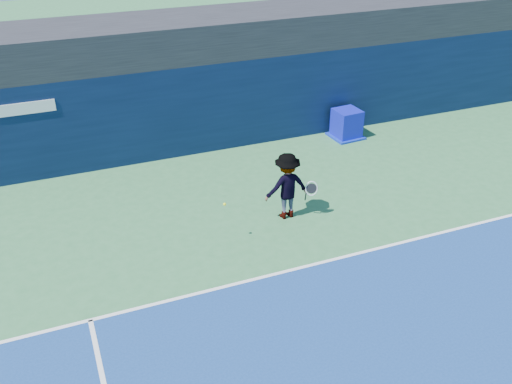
% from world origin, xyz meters
% --- Properties ---
extents(ground, '(80.00, 80.00, 0.00)m').
position_xyz_m(ground, '(0.00, 0.00, 0.00)').
color(ground, '#327140').
rests_on(ground, ground).
extents(baseline, '(24.00, 0.10, 0.01)m').
position_xyz_m(baseline, '(0.00, 3.00, 0.01)').
color(baseline, white).
rests_on(baseline, ground).
extents(stadium_band, '(36.00, 3.00, 1.20)m').
position_xyz_m(stadium_band, '(0.00, 11.50, 3.60)').
color(stadium_band, black).
rests_on(stadium_band, back_wall_assembly).
extents(back_wall_assembly, '(36.00, 1.03, 3.00)m').
position_xyz_m(back_wall_assembly, '(-0.00, 10.50, 1.50)').
color(back_wall_assembly, '#091633').
rests_on(back_wall_assembly, ground).
extents(equipment_cart, '(1.15, 1.15, 1.02)m').
position_xyz_m(equipment_cart, '(4.78, 9.38, 0.47)').
color(equipment_cart, '#0C11B0').
rests_on(equipment_cart, ground).
extents(tennis_player, '(1.38, 0.77, 1.88)m').
position_xyz_m(tennis_player, '(0.59, 5.29, 0.94)').
color(tennis_player, white).
rests_on(tennis_player, ground).
extents(tennis_ball, '(0.07, 0.07, 0.07)m').
position_xyz_m(tennis_ball, '(-1.36, 4.72, 1.12)').
color(tennis_ball, '#F1F31B').
rests_on(tennis_ball, ground).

